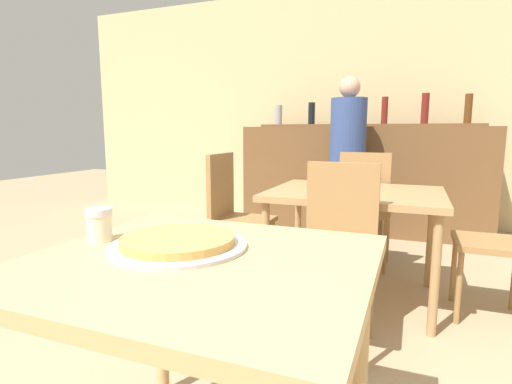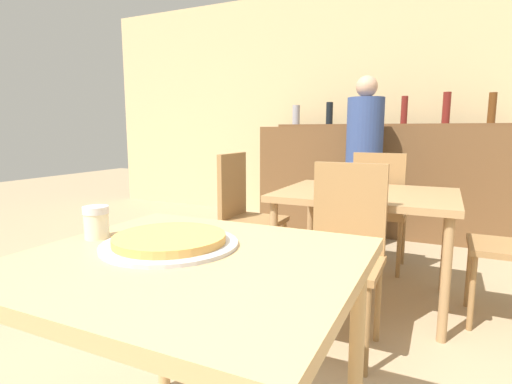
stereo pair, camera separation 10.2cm
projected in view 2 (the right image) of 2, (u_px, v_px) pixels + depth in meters
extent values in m
cube|color=#D1B784|center=(389.00, 105.00, 4.66)|extent=(8.00, 0.05, 2.80)
cube|color=tan|center=(189.00, 263.00, 1.11)|extent=(0.93, 0.85, 0.04)
cylinder|color=tan|center=(162.00, 311.00, 1.67)|extent=(0.05, 0.05, 0.72)
cylinder|color=tan|center=(356.00, 357.00, 1.33)|extent=(0.05, 0.05, 0.72)
cube|color=#A87F51|center=(366.00, 195.00, 2.55)|extent=(1.09, 0.86, 0.04)
cylinder|color=#A87F51|center=(274.00, 255.00, 2.48)|extent=(0.05, 0.05, 0.68)
cylinder|color=#A87F51|center=(446.00, 280.00, 2.07)|extent=(0.05, 0.05, 0.68)
cylinder|color=#A87F51|center=(310.00, 229.00, 3.14)|extent=(0.05, 0.05, 0.68)
cylinder|color=#A87F51|center=(446.00, 244.00, 2.73)|extent=(0.05, 0.05, 0.68)
cube|color=brown|center=(379.00, 180.00, 4.33)|extent=(2.60, 0.56, 1.15)
cube|color=brown|center=(384.00, 125.00, 4.37)|extent=(2.39, 0.24, 0.03)
cylinder|color=#9999A3|center=(296.00, 115.00, 4.78)|extent=(0.09, 0.09, 0.23)
cylinder|color=black|center=(329.00, 113.00, 4.60)|extent=(0.08, 0.08, 0.25)
cylinder|color=black|center=(365.00, 111.00, 4.43)|extent=(0.07, 0.07, 0.28)
cylinder|color=maroon|center=(404.00, 110.00, 4.26)|extent=(0.07, 0.07, 0.29)
cylinder|color=maroon|center=(446.00, 108.00, 4.08)|extent=(0.08, 0.08, 0.32)
cylinder|color=#5B3314|center=(492.00, 108.00, 3.91)|extent=(0.07, 0.07, 0.30)
cube|color=olive|center=(339.00, 264.00, 1.98)|extent=(0.40, 0.40, 0.04)
cube|color=olive|center=(349.00, 208.00, 2.10)|extent=(0.38, 0.04, 0.47)
cylinder|color=olive|center=(295.00, 316.00, 1.94)|extent=(0.03, 0.03, 0.43)
cylinder|color=olive|center=(366.00, 331.00, 1.79)|extent=(0.03, 0.03, 0.43)
cylinder|color=olive|center=(315.00, 291.00, 2.24)|extent=(0.03, 0.03, 0.43)
cylinder|color=olive|center=(378.00, 302.00, 2.10)|extent=(0.03, 0.03, 0.43)
cube|color=olive|center=(380.00, 213.00, 3.20)|extent=(0.40, 0.40, 0.04)
cube|color=olive|center=(378.00, 185.00, 3.00)|extent=(0.38, 0.04, 0.47)
cylinder|color=olive|center=(403.00, 239.00, 3.31)|extent=(0.03, 0.03, 0.43)
cylinder|color=olive|center=(362.00, 234.00, 3.46)|extent=(0.03, 0.03, 0.43)
cylinder|color=olive|center=(399.00, 250.00, 3.01)|extent=(0.03, 0.03, 0.43)
cylinder|color=olive|center=(353.00, 244.00, 3.15)|extent=(0.03, 0.03, 0.43)
cube|color=olive|center=(254.00, 221.00, 2.92)|extent=(0.40, 0.40, 0.04)
cube|color=olive|center=(232.00, 185.00, 2.96)|extent=(0.04, 0.38, 0.47)
cylinder|color=olive|center=(266.00, 262.00, 2.74)|extent=(0.03, 0.03, 0.43)
cylinder|color=olive|center=(284.00, 249.00, 3.04)|extent=(0.03, 0.03, 0.43)
cylinder|color=olive|center=(223.00, 255.00, 2.88)|extent=(0.03, 0.03, 0.43)
cylinder|color=olive|center=(244.00, 243.00, 3.18)|extent=(0.03, 0.03, 0.43)
cube|color=olive|center=(508.00, 248.00, 2.25)|extent=(0.40, 0.40, 0.04)
cylinder|color=olive|center=(469.00, 274.00, 2.51)|extent=(0.03, 0.03, 0.43)
cylinder|color=olive|center=(472.00, 293.00, 2.21)|extent=(0.03, 0.03, 0.43)
cylinder|color=#B7B7BC|center=(170.00, 244.00, 1.20)|extent=(0.41, 0.41, 0.01)
cylinder|color=gold|center=(170.00, 239.00, 1.20)|extent=(0.34, 0.34, 0.02)
cylinder|color=beige|center=(97.00, 226.00, 1.29)|extent=(0.08, 0.08, 0.08)
cylinder|color=silver|center=(96.00, 210.00, 1.28)|extent=(0.08, 0.08, 0.02)
cube|color=#2D2D38|center=(362.00, 206.00, 3.87)|extent=(0.32, 0.18, 0.77)
cylinder|color=#33477F|center=(365.00, 132.00, 3.76)|extent=(0.34, 0.34, 0.64)
sphere|color=tan|center=(367.00, 86.00, 3.70)|extent=(0.20, 0.20, 0.20)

